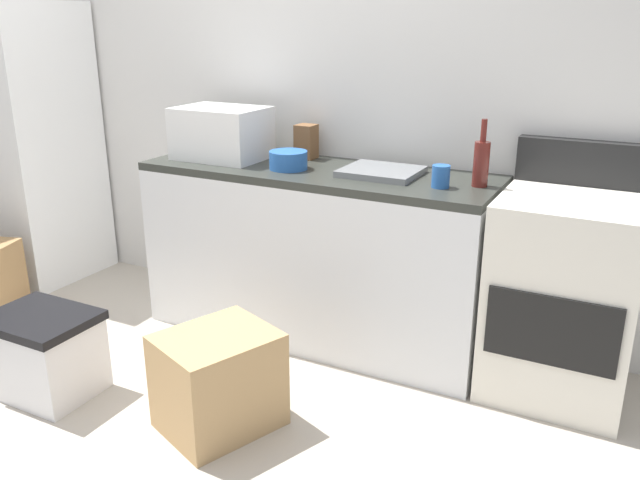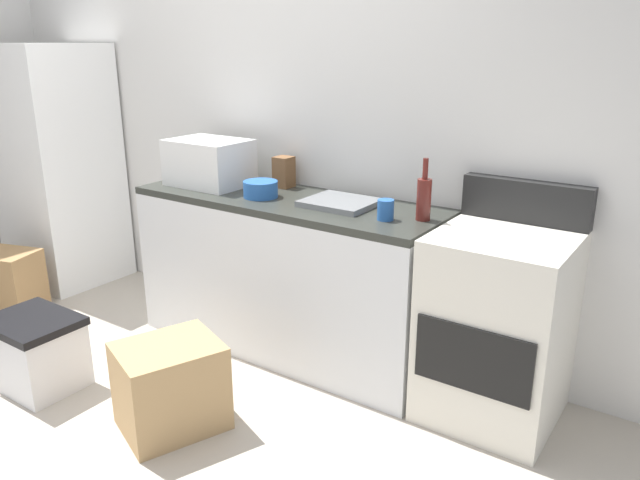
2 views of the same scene
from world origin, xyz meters
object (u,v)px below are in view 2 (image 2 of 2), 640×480
at_px(microwave, 209,162).
at_px(coffee_mug, 386,210).
at_px(cardboard_box_large, 1,281).
at_px(knife_block, 284,172).
at_px(stove_oven, 498,324).
at_px(refrigerator, 58,166).
at_px(storage_bin, 36,352).
at_px(wine_bottle, 424,198).
at_px(cardboard_box_medium, 171,386).
at_px(mixing_bowl, 261,189).

xyz_separation_m(microwave, coffee_mug, (1.23, -0.08, -0.09)).
bearing_deg(cardboard_box_large, knife_block, 27.48).
xyz_separation_m(stove_oven, knife_block, (-1.39, 0.19, 0.52)).
height_order(stove_oven, microwave, microwave).
height_order(refrigerator, coffee_mug, refrigerator).
relative_size(cardboard_box_large, storage_bin, 1.09).
height_order(wine_bottle, cardboard_box_medium, wine_bottle).
distance_m(refrigerator, cardboard_box_medium, 2.36).
bearing_deg(cardboard_box_large, mixing_bowl, 19.44).
distance_m(wine_bottle, coffee_mug, 0.19).
height_order(coffee_mug, cardboard_box_medium, coffee_mug).
distance_m(knife_block, cardboard_box_medium, 1.40).
bearing_deg(mixing_bowl, microwave, 171.72).
bearing_deg(mixing_bowl, knife_block, 99.40).
xyz_separation_m(wine_bottle, knife_block, (-0.98, 0.18, -0.02)).
bearing_deg(stove_oven, cardboard_box_large, -167.37).
distance_m(coffee_mug, cardboard_box_medium, 1.30).
bearing_deg(knife_block, cardboard_box_large, -152.52).
distance_m(stove_oven, coffee_mug, 0.75).
bearing_deg(storage_bin, coffee_mug, 34.53).
relative_size(coffee_mug, knife_block, 0.56).
distance_m(refrigerator, cardboard_box_large, 0.92).
distance_m(refrigerator, storage_bin, 1.75).
distance_m(wine_bottle, cardboard_box_medium, 1.47).
bearing_deg(cardboard_box_medium, cardboard_box_large, 172.17).
xyz_separation_m(wine_bottle, storage_bin, (-1.62, -1.11, -0.82)).
bearing_deg(refrigerator, wine_bottle, 1.36).
relative_size(wine_bottle, cardboard_box_medium, 0.67).
distance_m(coffee_mug, mixing_bowl, 0.79).
distance_m(knife_block, mixing_bowl, 0.27).
distance_m(refrigerator, microwave, 1.49).
height_order(knife_block, mixing_bowl, knife_block).
height_order(refrigerator, cardboard_box_large, refrigerator).
relative_size(microwave, knife_block, 2.56).
bearing_deg(storage_bin, wine_bottle, 34.49).
distance_m(knife_block, cardboard_box_large, 2.06).
relative_size(microwave, cardboard_box_medium, 1.02).
distance_m(microwave, storage_bin, 1.39).
distance_m(microwave, mixing_bowl, 0.46).
relative_size(knife_block, cardboard_box_medium, 0.40).
bearing_deg(wine_bottle, mixing_bowl, -174.49).
relative_size(microwave, mixing_bowl, 2.42).
height_order(stove_oven, wine_bottle, wine_bottle).
height_order(wine_bottle, mixing_bowl, wine_bottle).
relative_size(mixing_bowl, cardboard_box_medium, 0.42).
bearing_deg(knife_block, mixing_bowl, -80.60).
relative_size(wine_bottle, coffee_mug, 3.00).
xyz_separation_m(coffee_mug, storage_bin, (-1.47, -1.01, -0.76)).
bearing_deg(coffee_mug, microwave, 176.48).
bearing_deg(refrigerator, mixing_bowl, -0.66).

